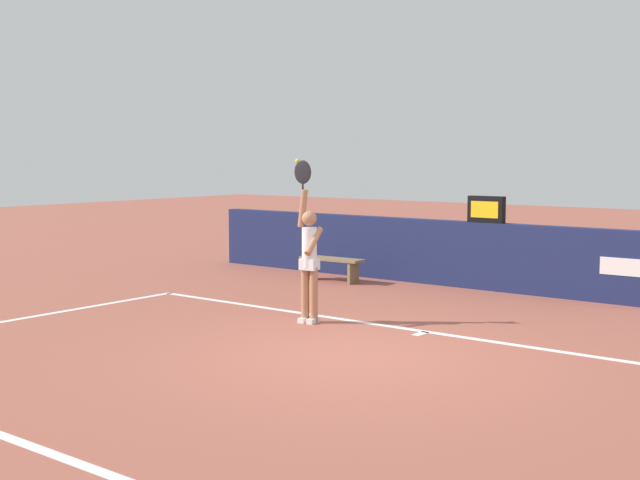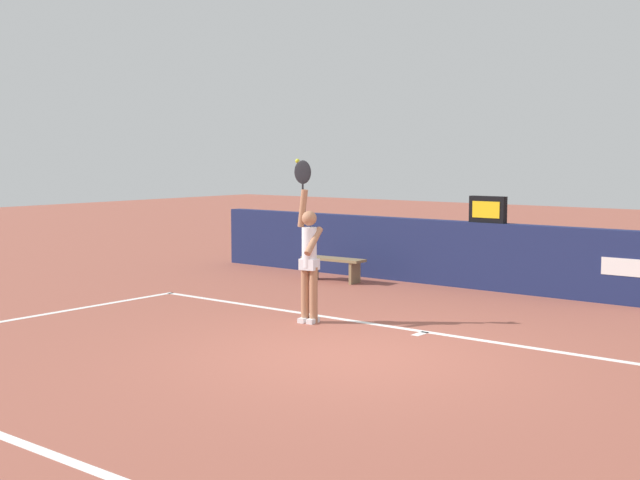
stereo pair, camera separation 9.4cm
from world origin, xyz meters
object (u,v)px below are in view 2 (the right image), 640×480
(tennis_ball, at_px, (298,161))
(courtside_bench_near, at_px, (333,264))
(speed_display, at_px, (488,209))
(tennis_player, at_px, (309,256))

(tennis_ball, bearing_deg, courtside_bench_near, 119.67)
(speed_display, height_order, courtside_bench_near, speed_display)
(tennis_player, bearing_deg, courtside_bench_near, 122.26)
(tennis_player, height_order, tennis_ball, tennis_ball)
(tennis_ball, distance_m, courtside_bench_near, 4.37)
(speed_display, distance_m, tennis_ball, 4.49)
(tennis_player, height_order, courtside_bench_near, tennis_player)
(tennis_player, distance_m, tennis_ball, 1.38)
(speed_display, xyz_separation_m, tennis_ball, (-0.85, -4.32, 0.89))
(tennis_player, xyz_separation_m, courtside_bench_near, (-2.13, 3.37, -0.63))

